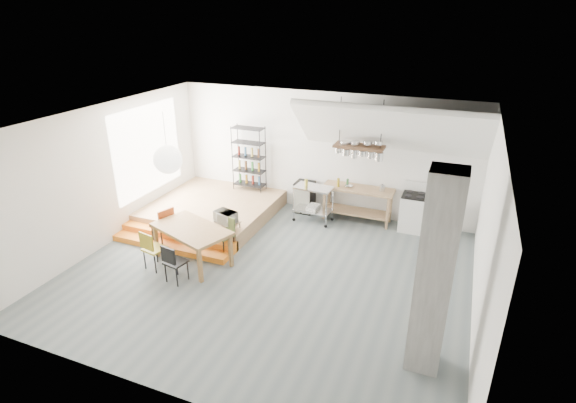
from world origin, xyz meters
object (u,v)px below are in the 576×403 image
at_px(rolling_cart, 313,199).
at_px(stove, 413,212).
at_px(mini_fridge, 305,197).
at_px(dining_table, 191,232).

bearing_deg(rolling_cart, stove, 14.63).
bearing_deg(mini_fridge, dining_table, -111.32).
bearing_deg(stove, rolling_cart, -169.41).
xyz_separation_m(stove, mini_fridge, (-2.86, 0.04, -0.06)).
height_order(dining_table, rolling_cart, rolling_cart).
xyz_separation_m(stove, rolling_cart, (-2.44, -0.46, 0.13)).
height_order(rolling_cart, mini_fridge, rolling_cart).
bearing_deg(mini_fridge, rolling_cart, -49.80).
bearing_deg(stove, dining_table, -141.30).
xyz_separation_m(dining_table, rolling_cart, (1.75, 2.90, -0.11)).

